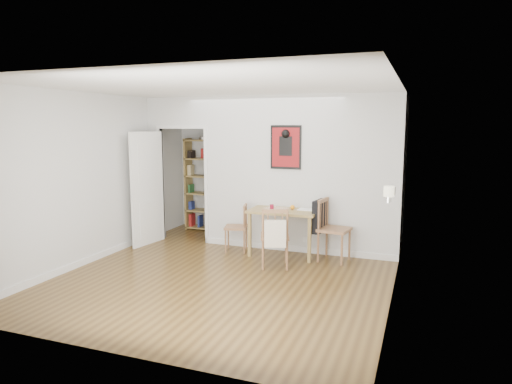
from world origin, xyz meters
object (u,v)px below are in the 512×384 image
at_px(fireplace, 389,239).
at_px(orange_fruit, 292,207).
at_px(mantel_lamp, 389,192).
at_px(ceramic_jar_a, 387,192).
at_px(chair_front, 275,237).
at_px(red_glass, 272,207).
at_px(bookshelf, 205,185).
at_px(chair_right, 333,229).
at_px(ceramic_jar_b, 392,191).
at_px(notebook, 307,209).
at_px(chair_left, 236,228).
at_px(dining_table, 284,215).

distance_m(fireplace, orange_fruit, 1.83).
relative_size(mantel_lamp, ceramic_jar_a, 1.81).
bearing_deg(chair_front, fireplace, -6.17).
distance_m(red_glass, orange_fruit, 0.33).
height_order(bookshelf, red_glass, bookshelf).
bearing_deg(red_glass, chair_right, 0.40).
bearing_deg(ceramic_jar_b, notebook, 155.79).
distance_m(chair_front, ceramic_jar_a, 1.76).
distance_m(chair_front, notebook, 0.87).
bearing_deg(chair_front, mantel_lamp, -17.70).
xyz_separation_m(fireplace, orange_fruit, (-1.58, 0.90, 0.18)).
xyz_separation_m(chair_left, red_glass, (0.63, 0.00, 0.39)).
relative_size(orange_fruit, mantel_lamp, 0.36).
xyz_separation_m(chair_left, ceramic_jar_a, (2.47, -0.65, 0.82)).
relative_size(chair_front, notebook, 3.26).
height_order(orange_fruit, mantel_lamp, mantel_lamp).
bearing_deg(dining_table, orange_fruit, 20.48).
bearing_deg(chair_left, dining_table, 4.60).
xyz_separation_m(dining_table, red_glass, (-0.19, -0.06, 0.13)).
height_order(bookshelf, mantel_lamp, bookshelf).
xyz_separation_m(dining_table, orange_fruit, (0.12, 0.05, 0.13)).
xyz_separation_m(chair_front, ceramic_jar_b, (1.64, 0.16, 0.75)).
bearing_deg(bookshelf, dining_table, -30.69).
relative_size(fireplace, ceramic_jar_b, 11.70).
bearing_deg(orange_fruit, ceramic_jar_b, -19.52).
relative_size(fireplace, mantel_lamp, 6.04).
relative_size(chair_right, chair_front, 1.08).
height_order(chair_right, chair_front, chair_right).
bearing_deg(mantel_lamp, red_glass, 149.14).
xyz_separation_m(red_glass, notebook, (0.55, 0.16, -0.03)).
height_order(dining_table, fireplace, fireplace).
xyz_separation_m(fireplace, ceramic_jar_a, (-0.06, 0.13, 0.60)).
height_order(chair_left, ceramic_jar_b, ceramic_jar_b).
height_order(chair_front, ceramic_jar_a, ceramic_jar_a).
height_order(chair_left, chair_right, chair_right).
xyz_separation_m(red_glass, ceramic_jar_a, (1.84, -0.65, 0.42)).
height_order(fireplace, ceramic_jar_a, ceramic_jar_a).
xyz_separation_m(chair_right, ceramic_jar_a, (0.84, -0.66, 0.71)).
distance_m(ceramic_jar_a, ceramic_jar_b, 0.21).
distance_m(chair_front, orange_fruit, 0.79).
distance_m(chair_left, chair_right, 1.64).
distance_m(dining_table, fireplace, 1.90).
height_order(dining_table, ceramic_jar_b, ceramic_jar_b).
relative_size(chair_left, chair_front, 0.88).
bearing_deg(mantel_lamp, ceramic_jar_a, 96.82).
xyz_separation_m(chair_front, bookshelf, (-2.11, 1.89, 0.45)).
bearing_deg(ceramic_jar_b, dining_table, 163.20).
relative_size(chair_front, orange_fruit, 12.38).
xyz_separation_m(dining_table, ceramic_jar_b, (1.70, -0.51, 0.55)).
xyz_separation_m(ceramic_jar_a, ceramic_jar_b, (0.05, 0.20, -0.00)).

